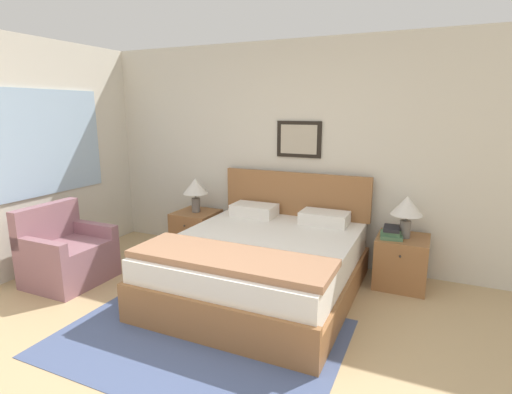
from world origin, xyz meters
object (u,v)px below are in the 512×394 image
nightstand_by_door (401,261)px  table_lamp_by_door (407,208)px  nightstand_near_window (197,231)px  table_lamp_near_window (195,188)px  bed (262,263)px  armchair (67,256)px

nightstand_by_door → table_lamp_by_door: table_lamp_by_door is taller
nightstand_by_door → table_lamp_by_door: 0.58m
nightstand_near_window → nightstand_by_door: 2.52m
nightstand_by_door → table_lamp_near_window: table_lamp_near_window is taller
bed → table_lamp_near_window: 1.56m
table_lamp_by_door → table_lamp_near_window: bearing=180.0°
armchair → table_lamp_by_door: bearing=112.6°
nightstand_near_window → nightstand_by_door: (2.52, 0.00, 0.00)m
nightstand_near_window → table_lamp_by_door: bearing=-0.0°
armchair → table_lamp_near_window: size_ratio=1.90×
bed → table_lamp_by_door: 1.58m
nightstand_near_window → table_lamp_by_door: 2.60m
bed → armchair: bed is taller
armchair → table_lamp_by_door: (3.28, 1.38, 0.55)m
table_lamp_near_window → table_lamp_by_door: (2.53, 0.00, 0.00)m
nightstand_near_window → armchair: bearing=-118.5°
armchair → nightstand_by_door: bearing=112.7°
armchair → table_lamp_by_door: 3.60m
bed → armchair: 2.10m
nightstand_near_window → nightstand_by_door: size_ratio=1.00×
armchair → table_lamp_near_window: 1.67m
armchair → bed: bearing=106.8°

